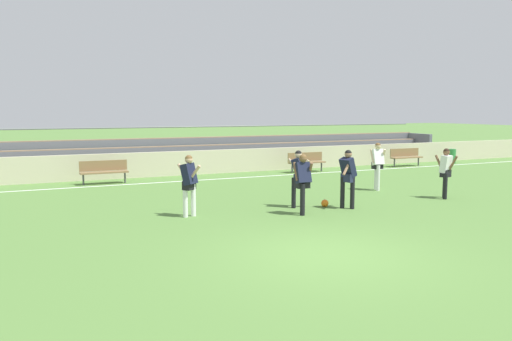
% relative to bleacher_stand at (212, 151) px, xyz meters
% --- Properties ---
extents(ground_plane, '(160.00, 160.00, 0.00)m').
position_rel_bleacher_stand_xyz_m(ground_plane, '(-3.19, -15.34, -0.84)').
color(ground_plane, '#517A38').
extents(field_line_sideline, '(44.00, 0.12, 0.01)m').
position_rel_bleacher_stand_xyz_m(field_line_sideline, '(-3.19, -4.01, -0.84)').
color(field_line_sideline, white).
rests_on(field_line_sideline, ground).
extents(sideline_wall, '(48.00, 0.16, 1.06)m').
position_rel_bleacher_stand_xyz_m(sideline_wall, '(-3.19, -2.16, -0.31)').
color(sideline_wall, beige).
rests_on(sideline_wall, ground).
extents(bleacher_stand, '(26.41, 2.34, 2.03)m').
position_rel_bleacher_stand_xyz_m(bleacher_stand, '(0.00, 0.00, 0.00)').
color(bleacher_stand, '#897051').
rests_on(bleacher_stand, ground).
extents(bench_centre_sideline, '(1.80, 0.40, 0.90)m').
position_rel_bleacher_stand_xyz_m(bench_centre_sideline, '(3.36, -3.42, -0.29)').
color(bench_centre_sideline, olive).
rests_on(bench_centre_sideline, ground).
extents(bench_near_wall_gap, '(1.80, 0.40, 0.90)m').
position_rel_bleacher_stand_xyz_m(bench_near_wall_gap, '(-5.69, -3.42, -0.29)').
color(bench_near_wall_gap, olive).
rests_on(bench_near_wall_gap, ground).
extents(bench_far_right, '(1.80, 0.40, 0.90)m').
position_rel_bleacher_stand_xyz_m(bench_far_right, '(9.21, -3.42, -0.29)').
color(bench_far_right, olive).
rests_on(bench_far_right, ground).
extents(trash_bin, '(0.46, 0.46, 0.76)m').
position_rel_bleacher_stand_xyz_m(trash_bin, '(12.48, -3.28, -0.46)').
color(trash_bin, '#2D7F3D').
rests_on(trash_bin, ground).
extents(player_dark_wide_left, '(0.54, 0.71, 1.68)m').
position_rel_bleacher_stand_xyz_m(player_dark_wide_left, '(-1.25, -10.79, 0.16)').
color(player_dark_wide_left, black).
rests_on(player_dark_wide_left, ground).
extents(player_dark_challenging, '(0.63, 0.47, 1.71)m').
position_rel_bleacher_stand_xyz_m(player_dark_challenging, '(-0.04, -11.56, 0.18)').
color(player_dark_challenging, black).
rests_on(player_dark_challenging, ground).
extents(player_dark_pressing_high, '(0.46, 0.41, 1.66)m').
position_rel_bleacher_stand_xyz_m(player_dark_pressing_high, '(-1.65, -11.75, 0.15)').
color(player_dark_pressing_high, black).
rests_on(player_dark_pressing_high, ground).
extents(player_dark_on_ball, '(0.51, 0.68, 1.66)m').
position_rel_bleacher_stand_xyz_m(player_dark_on_ball, '(-4.54, -10.72, 0.15)').
color(player_dark_on_ball, white).
rests_on(player_dark_on_ball, ground).
extents(player_white_dropping_back, '(0.49, 0.42, 1.69)m').
position_rel_bleacher_stand_xyz_m(player_white_dropping_back, '(2.90, -9.16, 0.17)').
color(player_white_dropping_back, white).
rests_on(player_white_dropping_back, ground).
extents(player_white_wide_right, '(0.45, 0.63, 1.62)m').
position_rel_bleacher_stand_xyz_m(player_white_wide_right, '(3.83, -11.44, 0.12)').
color(player_white_wide_right, black).
rests_on(player_white_wide_right, ground).
extents(soccer_ball, '(0.22, 0.22, 0.22)m').
position_rel_bleacher_stand_xyz_m(soccer_ball, '(-0.49, -11.07, -0.73)').
color(soccer_ball, orange).
rests_on(soccer_ball, ground).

